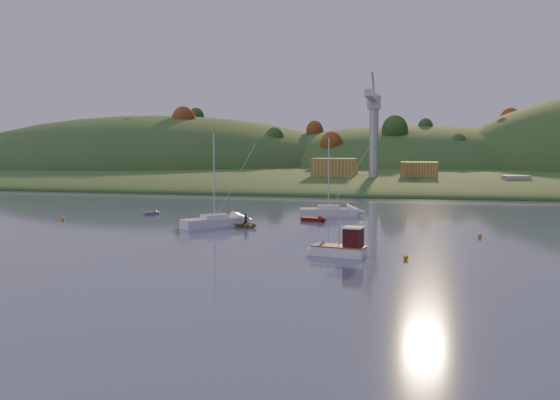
% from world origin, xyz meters
% --- Properties ---
extents(ground, '(500.00, 500.00, 0.00)m').
position_xyz_m(ground, '(0.00, 0.00, 0.00)').
color(ground, '#313F51').
rests_on(ground, ground).
extents(far_shore, '(620.00, 220.00, 1.50)m').
position_xyz_m(far_shore, '(0.00, 230.00, 0.00)').
color(far_shore, '#304D1F').
rests_on(far_shore, ground).
extents(shore_slope, '(640.00, 150.00, 7.00)m').
position_xyz_m(shore_slope, '(0.00, 165.00, 0.00)').
color(shore_slope, '#304D1F').
rests_on(shore_slope, ground).
extents(hill_left_far, '(120.00, 100.00, 32.00)m').
position_xyz_m(hill_left_far, '(-160.00, 215.00, 0.00)').
color(hill_left_far, '#304D1F').
rests_on(hill_left_far, ground).
extents(hill_left, '(170.00, 140.00, 44.00)m').
position_xyz_m(hill_left, '(-90.00, 200.00, 0.00)').
color(hill_left, '#304D1F').
rests_on(hill_left, ground).
extents(hill_center, '(140.00, 120.00, 36.00)m').
position_xyz_m(hill_center, '(10.00, 210.00, 0.00)').
color(hill_center, '#304D1F').
rests_on(hill_center, ground).
extents(hillside_trees, '(280.00, 50.00, 32.00)m').
position_xyz_m(hillside_trees, '(0.00, 185.00, 0.00)').
color(hillside_trees, '#194117').
rests_on(hillside_trees, ground).
extents(wharf, '(42.00, 16.00, 2.40)m').
position_xyz_m(wharf, '(5.00, 122.00, 1.20)').
color(wharf, slate).
rests_on(wharf, ground).
extents(shed_west, '(11.00, 8.00, 4.80)m').
position_xyz_m(shed_west, '(-8.00, 123.00, 4.80)').
color(shed_west, olive).
rests_on(shed_west, wharf).
extents(shed_east, '(9.00, 7.00, 4.00)m').
position_xyz_m(shed_east, '(13.00, 124.00, 4.40)').
color(shed_east, olive).
rests_on(shed_east, wharf).
extents(dock_crane, '(3.20, 28.00, 20.30)m').
position_xyz_m(dock_crane, '(2.00, 118.39, 17.17)').
color(dock_crane, '#B7B7BC').
rests_on(dock_crane, wharf).
extents(fishing_boat, '(6.33, 3.15, 3.87)m').
position_xyz_m(fishing_boat, '(5.10, 24.64, 0.86)').
color(fishing_boat, white).
rests_on(fishing_boat, ground).
extents(sailboat_near, '(7.93, 8.15, 12.14)m').
position_xyz_m(sailboat_near, '(-12.93, 42.09, 0.78)').
color(sailboat_near, white).
rests_on(sailboat_near, ground).
extents(sailboat_far, '(8.80, 4.20, 11.74)m').
position_xyz_m(sailboat_far, '(-0.21, 57.62, 0.76)').
color(sailboat_far, silver).
rests_on(sailboat_far, ground).
extents(canoe, '(4.13, 3.54, 0.72)m').
position_xyz_m(canoe, '(-8.91, 42.75, 0.36)').
color(canoe, '#928551').
rests_on(canoe, ground).
extents(paddler, '(0.54, 0.66, 1.54)m').
position_xyz_m(paddler, '(-8.91, 42.75, 0.77)').
color(paddler, black).
rests_on(paddler, ground).
extents(red_tender, '(3.88, 2.11, 1.25)m').
position_xyz_m(red_tender, '(-0.79, 50.77, 0.26)').
color(red_tender, '#5B100D').
rests_on(red_tender, ground).
extents(grey_dinghy, '(2.54, 2.77, 1.03)m').
position_xyz_m(grey_dinghy, '(-26.72, 54.08, 0.21)').
color(grey_dinghy, slate).
rests_on(grey_dinghy, ground).
extents(work_vessel, '(14.64, 9.11, 3.55)m').
position_xyz_m(work_vessel, '(35.00, 118.00, 1.26)').
color(work_vessel, '#525B6C').
rests_on(work_vessel, ground).
extents(buoy_0, '(0.50, 0.50, 0.50)m').
position_xyz_m(buoy_0, '(11.83, 23.72, 0.25)').
color(buoy_0, orange).
rests_on(buoy_0, ground).
extents(buoy_1, '(0.50, 0.50, 0.50)m').
position_xyz_m(buoy_1, '(19.88, 39.90, 0.25)').
color(buoy_1, orange).
rests_on(buoy_1, ground).
extents(buoy_2, '(0.50, 0.50, 0.50)m').
position_xyz_m(buoy_2, '(-36.14, 44.07, 0.25)').
color(buoy_2, orange).
rests_on(buoy_2, ground).
extents(buoy_3, '(0.50, 0.50, 0.50)m').
position_xyz_m(buoy_3, '(-4.06, 60.66, 0.25)').
color(buoy_3, orange).
rests_on(buoy_3, ground).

